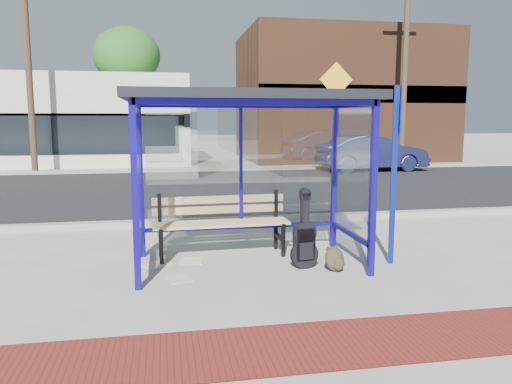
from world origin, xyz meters
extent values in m
plane|color=#B2ADA0|center=(0.00, 0.00, 0.00)|extent=(120.00, 120.00, 0.00)
cube|color=maroon|center=(0.00, -2.60, 0.01)|extent=(60.00, 1.00, 0.01)
cube|color=gray|center=(0.00, 2.90, 0.06)|extent=(60.00, 0.25, 0.12)
cube|color=black|center=(0.00, 8.00, 0.00)|extent=(60.00, 10.00, 0.00)
cube|color=gray|center=(0.00, 13.10, 0.06)|extent=(60.00, 0.25, 0.12)
cube|color=#B2ADA0|center=(0.00, 15.00, 0.00)|extent=(60.00, 4.00, 0.01)
cube|color=#160D8F|center=(-1.50, -0.75, 1.15)|extent=(0.08, 0.08, 2.30)
cube|color=#160D8F|center=(1.50, -0.75, 1.15)|extent=(0.08, 0.08, 2.30)
cube|color=#160D8F|center=(-1.50, 0.75, 1.15)|extent=(0.08, 0.08, 2.30)
cube|color=#160D8F|center=(1.50, 0.75, 1.15)|extent=(0.08, 0.08, 2.30)
cube|color=#160D8F|center=(0.00, 0.75, 2.26)|extent=(3.00, 0.08, 0.08)
cube|color=#160D8F|center=(0.00, -0.75, 2.26)|extent=(3.00, 0.08, 0.08)
cube|color=#160D8F|center=(-1.50, 0.00, 2.26)|extent=(0.08, 1.50, 0.08)
cube|color=#160D8F|center=(1.50, 0.00, 2.26)|extent=(0.08, 1.50, 0.08)
cube|color=#160D8F|center=(0.00, 0.75, 0.40)|extent=(3.00, 0.08, 0.06)
cube|color=#160D8F|center=(-1.50, 0.00, 0.40)|extent=(0.08, 1.50, 0.06)
cube|color=#160D8F|center=(1.50, 0.00, 0.40)|extent=(0.08, 1.50, 0.06)
cube|color=#160D8F|center=(0.00, 0.75, 1.35)|extent=(0.05, 0.05, 1.90)
cube|color=silver|center=(0.00, 0.75, 1.31)|extent=(2.84, 0.01, 1.82)
cube|color=silver|center=(-1.50, 0.00, 1.31)|extent=(0.02, 1.34, 1.82)
cube|color=silver|center=(1.50, 0.00, 1.31)|extent=(0.02, 1.34, 1.82)
cube|color=black|center=(0.00, 0.00, 2.36)|extent=(3.30, 1.80, 0.12)
cube|color=#59331E|center=(8.00, 18.50, 3.20)|extent=(10.00, 7.00, 6.40)
cube|color=black|center=(8.00, 15.05, 3.20)|extent=(10.00, 0.10, 0.80)
cube|color=yellow|center=(6.50, 14.95, 3.80)|extent=(1.56, 0.06, 1.56)
cylinder|color=#4C3826|center=(-3.00, 22.00, 2.50)|extent=(0.36, 0.36, 5.00)
ellipsoid|color=#19581A|center=(-3.00, 22.00, 5.50)|extent=(3.60, 3.60, 3.06)
cylinder|color=#4C3826|center=(12.50, 22.00, 2.50)|extent=(0.36, 0.36, 5.00)
ellipsoid|color=#19581A|center=(12.50, 22.00, 5.50)|extent=(3.60, 3.60, 3.06)
cylinder|color=#4C3826|center=(-6.00, 13.40, 4.00)|extent=(0.24, 0.24, 8.00)
cylinder|color=#4C3826|center=(9.00, 13.40, 4.00)|extent=(0.24, 0.24, 8.00)
cube|color=black|center=(-1.22, 0.30, 0.25)|extent=(0.06, 0.06, 0.51)
cube|color=black|center=(-1.24, 0.74, 0.48)|extent=(0.06, 0.06, 0.96)
cube|color=black|center=(-1.23, 0.52, 0.25)|extent=(0.07, 0.46, 0.06)
cube|color=black|center=(0.58, 0.36, 0.25)|extent=(0.06, 0.06, 0.51)
cube|color=black|center=(0.56, 0.80, 0.48)|extent=(0.06, 0.06, 0.96)
cube|color=black|center=(0.57, 0.58, 0.25)|extent=(0.07, 0.46, 0.06)
cube|color=#DDC67F|center=(-0.32, 0.36, 0.51)|extent=(2.03, 0.18, 0.04)
cube|color=#DDC67F|center=(-0.33, 0.49, 0.51)|extent=(2.03, 0.18, 0.04)
cube|color=#DDC67F|center=(-0.33, 0.61, 0.51)|extent=(2.03, 0.18, 0.04)
cube|color=#DDC67F|center=(-0.34, 0.74, 0.51)|extent=(2.03, 0.18, 0.04)
cube|color=#DDC67F|center=(-0.34, 0.78, 0.68)|extent=(2.03, 0.11, 0.11)
cube|color=#DDC67F|center=(-0.34, 0.78, 0.83)|extent=(2.03, 0.11, 0.11)
cylinder|color=black|center=(0.73, -0.26, 0.19)|extent=(0.40, 0.17, 0.39)
cylinder|color=black|center=(0.73, -0.26, 0.50)|extent=(0.34, 0.16, 0.32)
cube|color=black|center=(0.73, -0.26, 0.34)|extent=(0.29, 0.15, 0.46)
cube|color=black|center=(0.73, -0.26, 0.81)|extent=(0.12, 0.11, 0.46)
cube|color=black|center=(0.73, -0.26, 1.01)|extent=(0.15, 0.12, 0.09)
cube|color=black|center=(0.86, 0.20, 0.25)|extent=(0.33, 0.22, 0.49)
cylinder|color=black|center=(0.74, 0.21, 0.02)|extent=(0.06, 0.18, 0.04)
cylinder|color=black|center=(0.97, 0.19, 0.02)|extent=(0.06, 0.18, 0.04)
cube|color=black|center=(0.86, 0.20, 0.53)|extent=(0.20, 0.05, 0.04)
cube|color=black|center=(0.85, 0.10, 0.27)|extent=(0.25, 0.03, 0.27)
ellipsoid|color=#2B2D19|center=(1.10, -0.47, 0.17)|extent=(0.33, 0.28, 0.33)
ellipsoid|color=#2B2D19|center=(1.13, -0.57, 0.12)|extent=(0.19, 0.16, 0.17)
cube|color=#2B2D19|center=(1.09, -0.45, 0.33)|extent=(0.10, 0.06, 0.03)
cube|color=#0D1D97|center=(2.02, -0.26, 1.26)|extent=(0.09, 0.09, 2.51)
cube|color=#0D1D97|center=(2.06, -0.27, 2.09)|extent=(0.12, 0.30, 0.47)
cube|color=white|center=(-1.30, 0.26, 0.00)|extent=(0.47, 0.46, 0.01)
cube|color=white|center=(-1.00, -0.44, 0.00)|extent=(0.37, 0.42, 0.01)
cube|color=white|center=(-0.80, 0.36, 0.00)|extent=(0.38, 0.45, 0.01)
imported|color=#181D44|center=(7.06, 12.05, 0.71)|extent=(4.38, 1.64, 1.43)
cylinder|color=#A30B12|center=(9.99, 13.54, 0.30)|extent=(0.20, 0.20, 0.60)
sphere|color=#A30B12|center=(9.99, 13.54, 0.63)|extent=(0.22, 0.22, 0.22)
cylinder|color=#A30B12|center=(9.99, 13.54, 0.40)|extent=(0.33, 0.14, 0.10)
camera|label=1|loc=(-1.15, -6.75, 2.05)|focal=35.00mm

